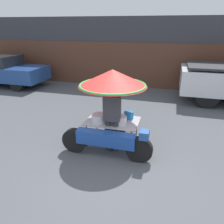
% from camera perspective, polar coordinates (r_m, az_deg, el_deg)
% --- Properties ---
extents(ground_plane, '(36.00, 36.00, 0.00)m').
position_cam_1_polar(ground_plane, '(4.87, 2.29, -14.28)').
color(ground_plane, '#4C4F54').
extents(shopfront_building, '(28.00, 2.06, 3.24)m').
position_cam_1_polar(shopfront_building, '(11.58, 11.57, 15.20)').
color(shopfront_building, '#38383D').
rests_on(shopfront_building, ground).
extents(vendor_motorcycle_cart, '(2.15, 1.61, 1.93)m').
position_cam_1_polar(vendor_motorcycle_cart, '(5.07, -0.04, 5.32)').
color(vendor_motorcycle_cart, black).
rests_on(vendor_motorcycle_cart, ground).
extents(vendor_person, '(0.38, 0.22, 1.61)m').
position_cam_1_polar(vendor_person, '(5.05, 0.00, -1.03)').
color(vendor_person, '#2D2D33').
rests_on(vendor_person, ground).
extents(parked_car, '(4.49, 1.74, 1.48)m').
position_cam_1_polar(parked_car, '(12.41, -27.11, 9.77)').
color(parked_car, black).
rests_on(parked_car, ground).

